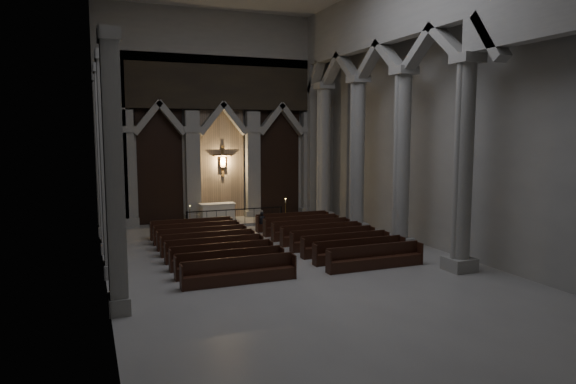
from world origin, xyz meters
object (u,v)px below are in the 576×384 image
(candle_stand_right, at_px, (286,216))
(altar, at_px, (217,212))
(candle_stand_left, at_px, (190,223))
(worshipper, at_px, (262,222))
(altar_rail, at_px, (236,215))
(pews, at_px, (272,244))

(candle_stand_right, bearing_deg, altar, 161.33)
(altar, bearing_deg, candle_stand_left, -143.82)
(candle_stand_right, bearing_deg, worshipper, -135.63)
(altar_rail, height_order, candle_stand_left, candle_stand_left)
(altar, height_order, pews, altar)
(worshipper, bearing_deg, altar_rail, 113.82)
(candle_stand_right, height_order, pews, candle_stand_right)
(candle_stand_left, height_order, worshipper, candle_stand_left)
(candle_stand_left, xyz_separation_m, worshipper, (3.41, -1.97, 0.17))
(altar, xyz_separation_m, candle_stand_left, (-1.83, -1.33, -0.30))
(candle_stand_left, bearing_deg, pews, -68.35)
(altar, xyz_separation_m, worshipper, (1.59, -3.30, -0.13))
(candle_stand_right, relative_size, pews, 0.15)
(altar_rail, bearing_deg, candle_stand_right, 6.92)
(altar_rail, bearing_deg, worshipper, -59.95)
(candle_stand_right, bearing_deg, pews, -116.26)
(altar_rail, bearing_deg, altar, 110.74)
(altar_rail, height_order, worshipper, worshipper)
(candle_stand_left, distance_m, worshipper, 3.94)
(altar, relative_size, candle_stand_left, 1.51)
(worshipper, bearing_deg, altar, 109.43)
(candle_stand_left, bearing_deg, altar_rail, -6.65)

